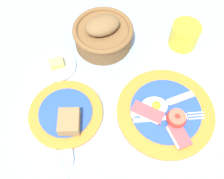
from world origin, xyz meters
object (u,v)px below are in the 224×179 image
at_px(bread_plate, 66,114).
at_px(teaspoon_by_saucer, 70,164).
at_px(bread_basket, 103,34).
at_px(butter_dish, 57,66).
at_px(sugar_cup, 185,35).
at_px(breakfast_plate, 166,113).

xyz_separation_m(bread_plate, teaspoon_by_saucer, (-0.00, -0.13, -0.01)).
relative_size(bread_basket, teaspoon_by_saucer, 0.93).
distance_m(butter_dish, teaspoon_by_saucer, 0.29).
distance_m(sugar_cup, butter_dish, 0.39).
relative_size(sugar_cup, bread_basket, 0.48).
height_order(sugar_cup, bread_basket, bread_basket).
bearing_deg(butter_dish, bread_basket, 25.74).
bearing_deg(bread_basket, butter_dish, -154.26).
height_order(bread_plate, bread_basket, bread_basket).
bearing_deg(butter_dish, sugar_cup, 4.72).
relative_size(breakfast_plate, bread_plate, 1.33).
height_order(sugar_cup, teaspoon_by_saucer, sugar_cup).
bearing_deg(sugar_cup, bread_basket, 170.90).
bearing_deg(bread_plate, sugar_cup, 27.30).
distance_m(bread_basket, teaspoon_by_saucer, 0.39).
bearing_deg(sugar_cup, breakfast_plate, -116.07).
distance_m(bread_plate, butter_dish, 0.16).
bearing_deg(bread_plate, butter_dish, 95.81).
distance_m(breakfast_plate, sugar_cup, 0.26).
relative_size(bread_plate, butter_dish, 1.80).
height_order(bread_plate, butter_dish, bread_plate).
bearing_deg(sugar_cup, butter_dish, -175.28).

